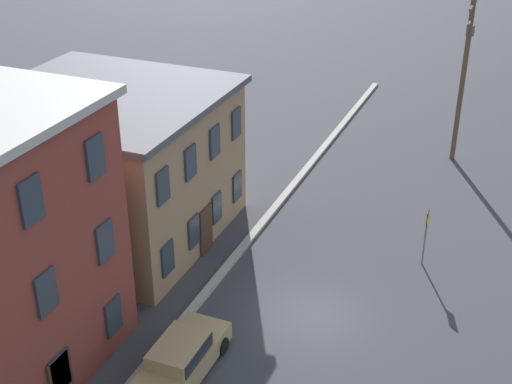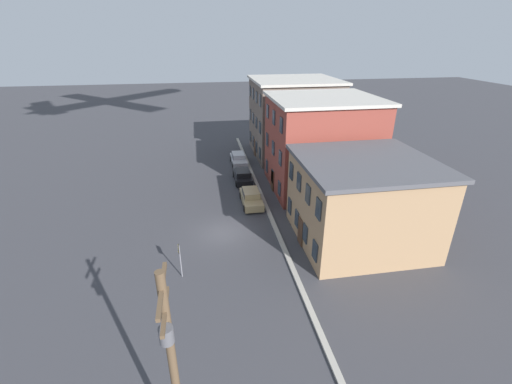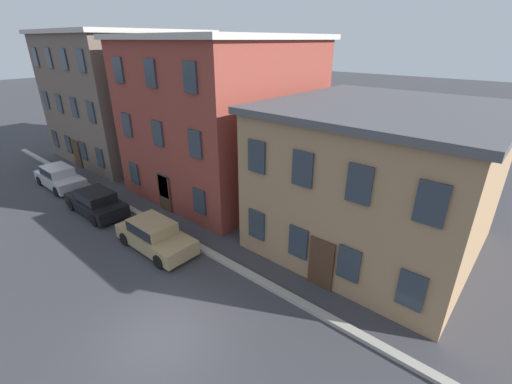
% 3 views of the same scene
% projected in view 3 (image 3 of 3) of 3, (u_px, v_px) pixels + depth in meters
% --- Properties ---
extents(ground_plane, '(200.00, 200.00, 0.00)m').
position_uv_depth(ground_plane, '(162.00, 338.00, 11.75)').
color(ground_plane, '#38383D').
extents(kerb_strip, '(56.00, 0.36, 0.16)m').
position_uv_depth(kerb_strip, '(249.00, 274.00, 14.83)').
color(kerb_strip, '#9E998E').
rests_on(kerb_strip, ground_plane).
extents(apartment_corner, '(11.01, 10.94, 10.08)m').
position_uv_depth(apartment_corner, '(130.00, 95.00, 29.13)').
color(apartment_corner, '#66564C').
rests_on(apartment_corner, ground_plane).
extents(apartment_midblock, '(9.99, 10.60, 9.68)m').
position_uv_depth(apartment_midblock, '(224.00, 116.00, 22.15)').
color(apartment_midblock, brown).
rests_on(apartment_midblock, ground_plane).
extents(apartment_far, '(9.70, 10.00, 6.84)m').
position_uv_depth(apartment_far, '(378.00, 177.00, 16.20)').
color(apartment_far, '#9E7A56').
rests_on(apartment_far, ground_plane).
extents(car_silver, '(4.40, 1.92, 1.43)m').
position_uv_depth(car_silver, '(59.00, 176.00, 23.60)').
color(car_silver, '#B7B7BC').
rests_on(car_silver, ground_plane).
extents(car_black, '(4.40, 1.92, 1.43)m').
position_uv_depth(car_black, '(96.00, 201.00, 19.97)').
color(car_black, black).
rests_on(car_black, ground_plane).
extents(car_tan, '(4.40, 1.92, 1.43)m').
position_uv_depth(car_tan, '(155.00, 234.00, 16.60)').
color(car_tan, tan).
rests_on(car_tan, ground_plane).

